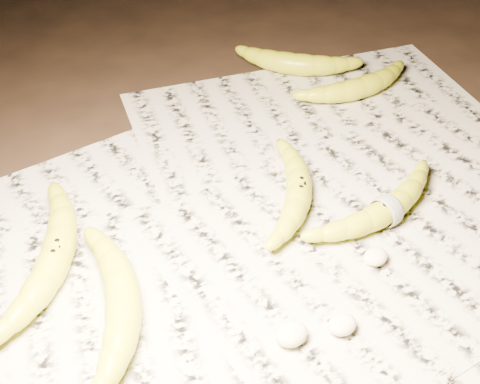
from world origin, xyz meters
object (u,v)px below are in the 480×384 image
banana_left_b (123,299)px  banana_upper_b (295,62)px  banana_left_a (55,255)px  banana_upper_a (361,86)px  banana_center (299,190)px  banana_taped (387,209)px

banana_left_b → banana_upper_b: banana_left_b is taller
banana_left_a → banana_upper_b: banana_left_a is taller
banana_left_a → banana_upper_a: size_ratio=1.22×
banana_left_a → banana_upper_b: (0.51, 0.22, -0.00)m
banana_upper_a → banana_upper_b: banana_upper_b is taller
banana_left_a → banana_center: banana_left_a is taller
banana_upper_a → banana_upper_b: bearing=115.0°
banana_center → banana_taped: size_ratio=0.93×
banana_left_b → banana_upper_b: (0.48, 0.33, -0.00)m
banana_left_a → banana_center: bearing=-64.4°
banana_left_a → banana_left_b: 0.11m
banana_left_a → banana_upper_b: 0.56m
banana_left_a → banana_upper_a: (0.56, 0.10, -0.00)m
banana_left_b → banana_taped: banana_left_b is taller
banana_left_b → banana_upper_b: size_ratio=1.13×
banana_taped → banana_upper_a: banana_upper_a is taller
banana_upper_a → banana_upper_b: 0.13m
banana_center → banana_upper_b: 0.34m
banana_center → banana_taped: 0.12m
banana_center → banana_upper_a: banana_upper_a is taller
banana_left_a → banana_left_b: banana_left_b is taller
banana_taped → banana_upper_b: 0.39m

